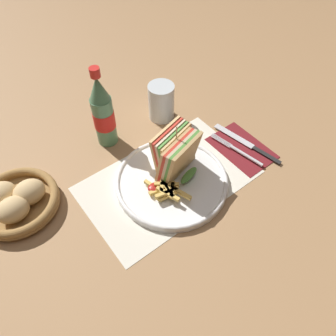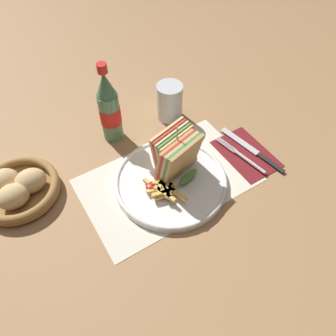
{
  "view_description": "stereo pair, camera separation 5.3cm",
  "coord_description": "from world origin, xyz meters",
  "px_view_note": "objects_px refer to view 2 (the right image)",
  "views": [
    {
      "loc": [
        -0.31,
        -0.37,
        0.67
      ],
      "look_at": [
        0.0,
        0.04,
        0.04
      ],
      "focal_mm": 35.0,
      "sensor_mm": 36.0,
      "label": 1
    },
    {
      "loc": [
        -0.27,
        -0.4,
        0.67
      ],
      "look_at": [
        0.0,
        0.04,
        0.04
      ],
      "focal_mm": 35.0,
      "sensor_mm": 36.0,
      "label": 2
    }
  ],
  "objects_px": {
    "fork": "(245,158)",
    "knife": "(252,150)",
    "club_sandwich": "(177,155)",
    "plate_main": "(172,181)",
    "bread_basket": "(18,189)",
    "coke_bottle_near": "(109,109)",
    "glass_near": "(170,102)"
  },
  "relations": [
    {
      "from": "fork",
      "to": "knife",
      "type": "xyz_separation_m",
      "value": [
        0.04,
        0.01,
        -0.0
      ]
    },
    {
      "from": "club_sandwich",
      "to": "knife",
      "type": "xyz_separation_m",
      "value": [
        0.22,
        -0.04,
        -0.07
      ]
    },
    {
      "from": "plate_main",
      "to": "bread_basket",
      "type": "relative_size",
      "value": 1.45
    },
    {
      "from": "knife",
      "to": "fork",
      "type": "bearing_deg",
      "value": -170.47
    },
    {
      "from": "club_sandwich",
      "to": "coke_bottle_near",
      "type": "bearing_deg",
      "value": 109.82
    },
    {
      "from": "club_sandwich",
      "to": "glass_near",
      "type": "bearing_deg",
      "value": 62.37
    },
    {
      "from": "knife",
      "to": "coke_bottle_near",
      "type": "height_order",
      "value": "coke_bottle_near"
    },
    {
      "from": "plate_main",
      "to": "club_sandwich",
      "type": "bearing_deg",
      "value": 37.18
    },
    {
      "from": "coke_bottle_near",
      "to": "bread_basket",
      "type": "xyz_separation_m",
      "value": [
        -0.29,
        -0.06,
        -0.08
      ]
    },
    {
      "from": "coke_bottle_near",
      "to": "bread_basket",
      "type": "height_order",
      "value": "coke_bottle_near"
    },
    {
      "from": "plate_main",
      "to": "club_sandwich",
      "type": "xyz_separation_m",
      "value": [
        0.03,
        0.02,
        0.06
      ]
    },
    {
      "from": "plate_main",
      "to": "coke_bottle_near",
      "type": "distance_m",
      "value": 0.26
    },
    {
      "from": "knife",
      "to": "glass_near",
      "type": "distance_m",
      "value": 0.28
    },
    {
      "from": "bread_basket",
      "to": "glass_near",
      "type": "bearing_deg",
      "value": 6.22
    },
    {
      "from": "knife",
      "to": "bread_basket",
      "type": "xyz_separation_m",
      "value": [
        -0.59,
        0.19,
        0.02
      ]
    },
    {
      "from": "fork",
      "to": "bread_basket",
      "type": "xyz_separation_m",
      "value": [
        -0.55,
        0.21,
        0.02
      ]
    },
    {
      "from": "fork",
      "to": "club_sandwich",
      "type": "bearing_deg",
      "value": 152.79
    },
    {
      "from": "plate_main",
      "to": "knife",
      "type": "xyz_separation_m",
      "value": [
        0.25,
        -0.03,
        -0.0
      ]
    },
    {
      "from": "knife",
      "to": "bread_basket",
      "type": "height_order",
      "value": "bread_basket"
    },
    {
      "from": "coke_bottle_near",
      "to": "glass_near",
      "type": "bearing_deg",
      "value": -3.8
    },
    {
      "from": "club_sandwich",
      "to": "coke_bottle_near",
      "type": "height_order",
      "value": "coke_bottle_near"
    },
    {
      "from": "plate_main",
      "to": "knife",
      "type": "bearing_deg",
      "value": -5.83
    },
    {
      "from": "coke_bottle_near",
      "to": "glass_near",
      "type": "xyz_separation_m",
      "value": [
        0.18,
        -0.01,
        -0.05
      ]
    },
    {
      "from": "fork",
      "to": "coke_bottle_near",
      "type": "relative_size",
      "value": 0.71
    },
    {
      "from": "fork",
      "to": "knife",
      "type": "bearing_deg",
      "value": 9.53
    },
    {
      "from": "knife",
      "to": "glass_near",
      "type": "relative_size",
      "value": 1.95
    },
    {
      "from": "club_sandwich",
      "to": "glass_near",
      "type": "relative_size",
      "value": 1.37
    },
    {
      "from": "fork",
      "to": "coke_bottle_near",
      "type": "bearing_deg",
      "value": 124.15
    },
    {
      "from": "plate_main",
      "to": "coke_bottle_near",
      "type": "relative_size",
      "value": 1.21
    },
    {
      "from": "knife",
      "to": "coke_bottle_near",
      "type": "xyz_separation_m",
      "value": [
        -0.3,
        0.26,
        0.1
      ]
    },
    {
      "from": "club_sandwich",
      "to": "fork",
      "type": "distance_m",
      "value": 0.2
    },
    {
      "from": "plate_main",
      "to": "glass_near",
      "type": "relative_size",
      "value": 2.58
    }
  ]
}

